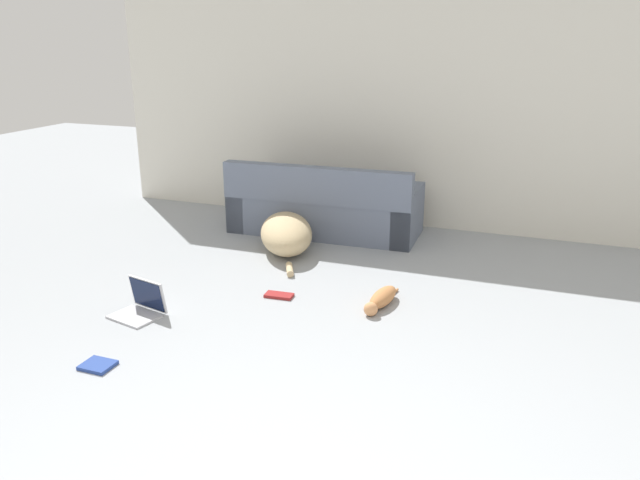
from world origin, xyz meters
name	(u,v)px	position (x,y,z in m)	size (l,w,h in m)	color
wall_back	(455,104)	(0.00, 4.67, 1.35)	(7.94, 0.06, 2.69)	silver
couch	(324,209)	(-1.21, 4.04, 0.26)	(2.01, 0.83, 0.77)	slate
dog	(286,232)	(-1.39, 3.42, 0.17)	(0.88, 1.36, 0.35)	tan
cat	(381,299)	(-0.14, 2.41, 0.06)	(0.20, 0.60, 0.12)	#BC7A47
laptop_open	(142,303)	(-1.81, 1.63, 0.09)	(0.41, 0.37, 0.27)	#B7B7BC
book_blue	(98,365)	(-1.60, 0.85, 0.01)	(0.20, 0.17, 0.02)	#28428E
book_red	(279,295)	(-0.97, 2.29, 0.01)	(0.24, 0.13, 0.02)	maroon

